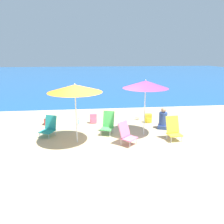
{
  "coord_description": "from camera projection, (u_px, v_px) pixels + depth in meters",
  "views": [
    {
      "loc": [
        -0.46,
        -6.87,
        3.04
      ],
      "look_at": [
        0.41,
        0.61,
        1.0
      ],
      "focal_mm": 35.0,
      "sensor_mm": 36.0,
      "label": 1
    }
  ],
  "objects": [
    {
      "name": "beach_chair_pink",
      "position": [
        126.0,
        133.0,
        7.43
      ],
      "size": [
        0.72,
        0.72,
        0.79
      ],
      "rotation": [
        0.0,
        0.0,
        0.77
      ],
      "color": "silver",
      "rests_on": "ground"
    },
    {
      "name": "beach_chair_yellow",
      "position": [
        173.0,
        129.0,
        7.84
      ],
      "size": [
        0.51,
        0.56,
        0.84
      ],
      "rotation": [
        0.0,
        0.0,
        0.09
      ],
      "color": "silver",
      "rests_on": "ground"
    },
    {
      "name": "beach_chair_teal",
      "position": [
        49.0,
        127.0,
        8.25
      ],
      "size": [
        0.67,
        0.72,
        0.75
      ],
      "rotation": [
        0.0,
        0.0,
        -0.45
      ],
      "color": "silver",
      "rests_on": "ground"
    },
    {
      "name": "backpack_pink",
      "position": [
        93.0,
        119.0,
        9.73
      ],
      "size": [
        0.31,
        0.19,
        0.44
      ],
      "color": "pink",
      "rests_on": "ground"
    },
    {
      "name": "backpack_yellow",
      "position": [
        148.0,
        118.0,
        9.84
      ],
      "size": [
        0.29,
        0.22,
        0.4
      ],
      "color": "yellow",
      "rests_on": "ground"
    },
    {
      "name": "seagull",
      "position": [
        138.0,
        117.0,
        10.26
      ],
      "size": [
        0.27,
        0.11,
        0.23
      ],
      "color": "gold",
      "rests_on": "ground"
    },
    {
      "name": "beach_umbrella_orange",
      "position": [
        75.0,
        88.0,
        7.18
      ],
      "size": [
        1.82,
        1.82,
        2.08
      ],
      "color": "white",
      "rests_on": "ground"
    },
    {
      "name": "sea_water",
      "position": [
        89.0,
        75.0,
        31.45
      ],
      "size": [
        60.0,
        40.0,
        0.01
      ],
      "color": "#1E5699",
      "rests_on": "ground"
    },
    {
      "name": "ground_plane",
      "position": [
        102.0,
        145.0,
        7.43
      ],
      "size": [
        60.0,
        60.0,
        0.0
      ],
      "primitive_type": "plane",
      "color": "#C6B284"
    },
    {
      "name": "person_seated_near",
      "position": [
        163.0,
        120.0,
        9.02
      ],
      "size": [
        0.52,
        0.55,
        0.9
      ],
      "rotation": [
        0.0,
        0.0,
        -0.42
      ],
      "color": "#334C8C",
      "rests_on": "ground"
    },
    {
      "name": "beach_umbrella_purple",
      "position": [
        146.0,
        84.0,
        7.93
      ],
      "size": [
        1.69,
        1.69,
        2.12
      ],
      "color": "white",
      "rests_on": "ground"
    },
    {
      "name": "beach_chair_green",
      "position": [
        108.0,
        123.0,
        8.46
      ],
      "size": [
        0.63,
        0.71,
        0.86
      ],
      "rotation": [
        0.0,
        0.0,
        -0.38
      ],
      "color": "silver",
      "rests_on": "ground"
    },
    {
      "name": "water_bottle",
      "position": [
        78.0,
        122.0,
        9.58
      ],
      "size": [
        0.06,
        0.06,
        0.27
      ],
      "color": "#8CCCEA",
      "rests_on": "ground"
    },
    {
      "name": "cooler_box",
      "position": [
        49.0,
        120.0,
        9.55
      ],
      "size": [
        0.4,
        0.27,
        0.38
      ],
      "color": "#B72828",
      "rests_on": "ground"
    }
  ]
}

